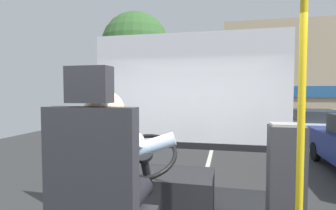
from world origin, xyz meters
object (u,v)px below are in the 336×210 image
at_px(bus_driver, 110,170).
at_px(parked_car_silver, 268,108).
at_px(driver_seat, 101,208).
at_px(steering_console, 157,190).
at_px(handrail_pole, 301,128).
at_px(parked_car_white, 314,124).
at_px(parked_car_green, 284,113).
at_px(fare_box, 286,184).

height_order(bus_driver, parked_car_silver, bus_driver).
distance_m(driver_seat, steering_console, 1.24).
bearing_deg(handrail_pole, parked_car_silver, 82.20).
distance_m(bus_driver, steering_console, 1.20).
bearing_deg(parked_car_white, handrail_pole, -106.97).
xyz_separation_m(bus_driver, handrail_pole, (1.11, 0.34, 0.24)).
height_order(driver_seat, parked_car_white, driver_seat).
height_order(bus_driver, parked_car_green, bus_driver).
distance_m(fare_box, parked_car_silver, 20.96).
height_order(driver_seat, steering_console, driver_seat).
xyz_separation_m(driver_seat, parked_car_white, (4.31, 10.94, -0.75)).
height_order(driver_seat, bus_driver, driver_seat).
height_order(bus_driver, steering_console, bus_driver).
xyz_separation_m(driver_seat, steering_console, (-0.00, 1.19, -0.34)).
relative_size(driver_seat, parked_car_silver, 0.32).
relative_size(driver_seat, fare_box, 1.39).
relative_size(handrail_pole, parked_car_white, 0.50).
relative_size(steering_console, parked_car_white, 0.28).
bearing_deg(fare_box, parked_car_silver, 82.08).
bearing_deg(bus_driver, parked_car_silver, 79.45).
xyz_separation_m(fare_box, parked_car_silver, (2.89, 20.75, -0.66)).
bearing_deg(parked_car_silver, handrail_pole, -97.80).
bearing_deg(driver_seat, parked_car_silver, 79.50).
bearing_deg(bus_driver, steering_console, 90.00).
bearing_deg(bus_driver, parked_car_green, 75.75).
height_order(steering_console, handrail_pole, handrail_pole).
relative_size(driver_seat, parked_car_green, 0.33).
bearing_deg(fare_box, parked_car_green, 78.84).
xyz_separation_m(handrail_pole, parked_car_silver, (2.90, 21.21, -1.17)).
xyz_separation_m(fare_box, parked_car_white, (3.18, 10.03, -0.65)).
height_order(fare_box, parked_car_green, fare_box).
xyz_separation_m(handrail_pole, parked_car_white, (3.20, 10.49, -1.16)).
xyz_separation_m(driver_seat, handrail_pole, (1.11, 0.45, 0.41)).
relative_size(steering_console, parked_car_silver, 0.27).
relative_size(bus_driver, handrail_pole, 0.38).
bearing_deg(bus_driver, handrail_pole, 16.88).
distance_m(parked_car_white, parked_car_green, 6.28).
relative_size(handrail_pole, parked_car_silver, 0.48).
height_order(bus_driver, fare_box, bus_driver).
height_order(handrail_pole, parked_car_green, handrail_pole).
bearing_deg(fare_box, driver_seat, -141.02).
xyz_separation_m(driver_seat, fare_box, (1.13, 0.91, -0.09)).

